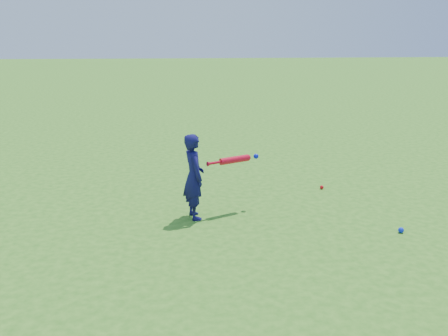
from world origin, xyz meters
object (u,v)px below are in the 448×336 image
Objects in this scene: ground_ball_blue at (401,230)px; bat_swing at (237,159)px; child at (194,177)px; ground_ball_red at (322,187)px.

bat_swing reaches higher than ground_ball_blue.
child is at bearing 163.78° from ground_ball_blue.
ground_ball_red is at bearing -77.20° from child.
ground_ball_red is at bearing 2.87° from bat_swing.
ground_ball_blue is 2.46m from bat_swing.
ground_ball_blue is (0.54, -1.93, 0.01)m from ground_ball_red.
ground_ball_blue is 0.09× the size of bat_swing.
bat_swing is at bearing -150.40° from ground_ball_red.
ground_ball_blue is (2.73, -0.79, -0.58)m from child.
bat_swing is (0.63, 0.26, 0.17)m from child.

